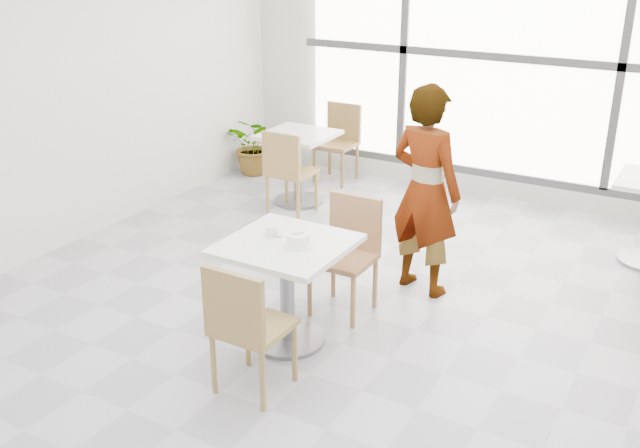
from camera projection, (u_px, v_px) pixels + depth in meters
The scene contains 14 objects.
floor at pixel (341, 343), 5.04m from camera, with size 7.00×7.00×0.00m, color #9E9EA5.
wall_back at pixel (508, 56), 7.30m from camera, with size 6.00×6.00×0.00m, color silver.
wall_left at pixel (18, 86), 5.87m from camera, with size 7.00×7.00×0.00m, color silver.
window at pixel (506, 57), 7.25m from camera, with size 4.60×0.07×2.52m.
main_table at pixel (287, 273), 4.88m from camera, with size 0.80×0.80×0.75m.
chair_near at pixel (245, 322), 4.31m from camera, with size 0.42×0.42×0.87m.
chair_far at pixel (348, 247), 5.35m from camera, with size 0.42×0.42×0.87m.
oatmeal_bowl at pixel (298, 239), 4.74m from camera, with size 0.21×0.21×0.09m.
coffee_cup at pixel (272, 231), 4.90m from camera, with size 0.16×0.13×0.07m.
person at pixel (426, 191), 5.52m from camera, with size 0.60×0.40×1.65m, color black.
bg_table_left at pixel (298, 158), 7.52m from camera, with size 0.70×0.70×0.75m.
bg_chair_left_near at pixel (287, 167), 7.17m from camera, with size 0.42×0.42×0.87m.
bg_chair_left_far at pixel (339, 137), 8.24m from camera, with size 0.42×0.42×0.87m.
plant_left at pixel (256, 146), 8.48m from camera, with size 0.62×0.53×0.69m, color #48723E.
Camera 1 is at (2.05, -3.86, 2.65)m, focal length 40.72 mm.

